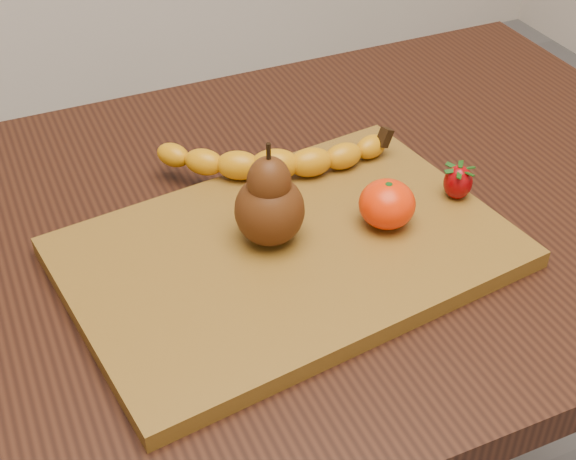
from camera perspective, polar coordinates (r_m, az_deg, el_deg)
name	(u,v)px	position (r m, az deg, el deg)	size (l,w,h in m)	color
table	(319,272)	(0.98, 2.24, -3.02)	(1.00, 0.70, 0.76)	black
cutting_board	(288,253)	(0.84, 0.00, -1.62)	(0.45, 0.30, 0.02)	brown
banana	(275,165)	(0.92, -0.94, 4.66)	(0.24, 0.06, 0.04)	orange
pear	(269,194)	(0.81, -1.34, 2.60)	(0.07, 0.07, 0.11)	#4A230B
mandarin	(387,204)	(0.85, 7.06, 1.84)	(0.06, 0.06, 0.05)	#F72D02
strawberry	(458,181)	(0.91, 12.01, 3.43)	(0.03, 0.03, 0.04)	#8C0307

